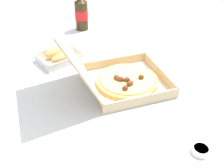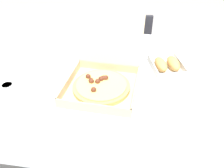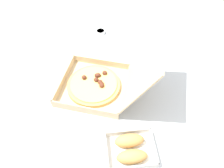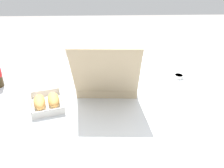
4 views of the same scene
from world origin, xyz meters
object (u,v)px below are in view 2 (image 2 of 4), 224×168
at_px(chair, 126,52).
at_px(pizza_box_open, 103,75).
at_px(paper_menu, 209,146).
at_px(dipping_sauce_cup, 7,86).
at_px(bread_side_box, 167,65).

height_order(chair, pizza_box_open, pizza_box_open).
distance_m(paper_menu, dipping_sauce_cup, 0.87).
relative_size(chair, dipping_sauce_cup, 14.82).
relative_size(chair, pizza_box_open, 1.78).
distance_m(bread_side_box, paper_menu, 0.48).
xyz_separation_m(pizza_box_open, dipping_sauce_cup, (-0.43, -0.10, -0.04)).
bearing_deg(bread_side_box, paper_menu, -75.51).
bearing_deg(pizza_box_open, bread_side_box, 30.13).
distance_m(chair, bread_side_box, 0.77).
xyz_separation_m(chair, pizza_box_open, (-0.03, -0.83, 0.32)).
distance_m(bread_side_box, dipping_sauce_cup, 0.77).
relative_size(pizza_box_open, paper_menu, 2.23).
height_order(bread_side_box, paper_menu, bread_side_box).
relative_size(chair, paper_menu, 3.95).
bearing_deg(paper_menu, pizza_box_open, 122.48).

